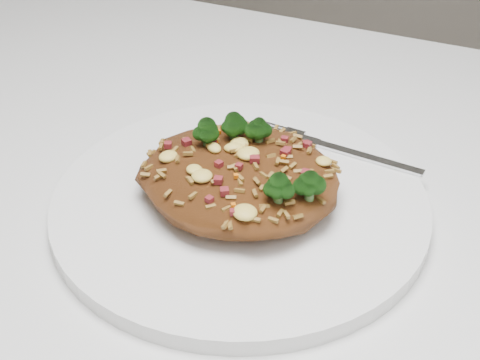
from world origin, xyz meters
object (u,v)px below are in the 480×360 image
Objects in this scene: fried_rice at (241,168)px; fork at (341,150)px; dining_table at (296,316)px; plate at (240,202)px.

fried_rice is 0.97× the size of fork.
fork is at bearing 91.14° from dining_table.
plate is at bearing -169.18° from fried_rice.
fried_rice reaches higher than dining_table.
dining_table is 7.38× the size of fork.
dining_table is 4.02× the size of plate.
dining_table is at bearing -84.10° from fork.
fork is at bearing 60.33° from fried_rice.
plate is 0.03m from fried_rice.
dining_table is 0.14m from fried_rice.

